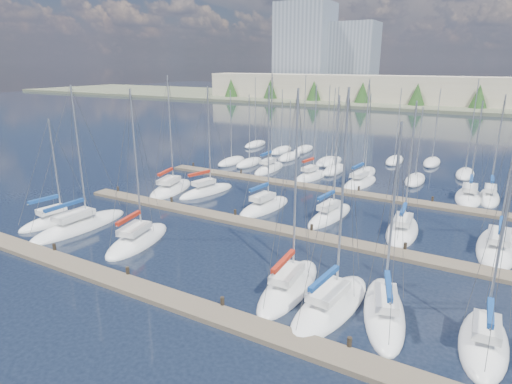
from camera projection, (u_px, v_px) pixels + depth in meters
The scene contains 24 objects.
ground at pixel (385, 148), 75.51m from camera, with size 400.00×400.00×0.00m, color #182030.
dock_near at pixel (163, 297), 27.37m from camera, with size 44.00×1.93×1.10m.
dock_mid at pixel (267, 227), 38.99m from camera, with size 44.00×1.93×1.10m.
dock_far at pixel (323, 189), 50.60m from camera, with size 44.00×1.93×1.10m.
sailboat_a at pixel (56, 221), 40.40m from camera, with size 3.15×7.31×10.46m.
sailboat_c at pixel (138, 240), 35.99m from camera, with size 4.52×8.41×13.32m.
sailboat_p at pixel (360, 183), 53.05m from camera, with size 3.54×8.10×13.37m.
sailboat_j at pixel (265, 207), 44.28m from camera, with size 3.59×8.02×13.12m.
sailboat_m at pixel (497, 247), 34.63m from camera, with size 3.09×9.74×13.33m.
sailboat_n at pixel (269, 168), 60.07m from camera, with size 2.61×7.83×14.04m.
sailboat_b at pixel (80, 226), 39.15m from camera, with size 3.41×10.02×13.45m.
sailboat_o at pixel (311, 176), 55.89m from camera, with size 3.37×6.88×12.62m.
sailboat_k at pixel (330, 215), 41.72m from camera, with size 3.06×8.26×12.41m.
sailboat_e at pixel (331, 305), 26.37m from camera, with size 3.75×9.11×14.00m.
sailboat_l at pixel (402, 231), 38.03m from camera, with size 3.29×8.20×12.23m.
sailboat_q at pixel (468, 197), 47.46m from camera, with size 3.10×7.88×11.39m.
sailboat_r at pixel (489, 197), 47.24m from camera, with size 2.35×7.27×12.06m.
sailboat_i at pixel (207, 191), 49.52m from camera, with size 3.94×7.99×12.75m.
sailboat_g at pixel (484, 342), 22.86m from camera, with size 2.73×7.13×12.02m.
sailboat_f at pixel (384, 312), 25.67m from camera, with size 4.67×8.81×12.22m.
sailboat_h at pixel (171, 189), 50.48m from camera, with size 4.96×8.82×13.91m.
sailboat_d at pixel (289, 286), 28.56m from camera, with size 3.18×8.62×13.82m.
distant_boats at pixel (330, 161), 64.03m from camera, with size 36.93×20.75×13.30m.
shoreline at pixel (411, 82), 154.13m from camera, with size 400.00×60.00×38.00m.
Camera 1 is at (17.24, -16.02, 14.56)m, focal length 30.00 mm.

